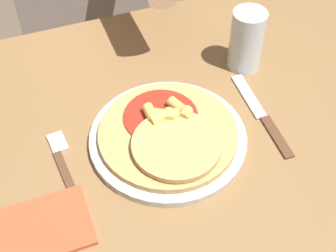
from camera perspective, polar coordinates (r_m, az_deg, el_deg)
name	(u,v)px	position (r m, az deg, el deg)	size (l,w,h in m)	color
dining_table	(160,173)	(0.94, -1.00, -5.79)	(1.13, 0.75, 0.75)	olive
plate	(168,138)	(0.82, 0.00, -1.52)	(0.28, 0.28, 0.01)	beige
pizza	(169,134)	(0.81, 0.15, -0.92)	(0.24, 0.24, 0.04)	tan
fork	(64,164)	(0.81, -12.59, -4.58)	(0.03, 0.18, 0.00)	brown
knife	(262,115)	(0.89, 11.38, 1.29)	(0.03, 0.22, 0.00)	brown
drinking_glass	(246,40)	(0.95, 9.53, 10.29)	(0.07, 0.07, 0.13)	silver
napkin	(39,229)	(0.75, -15.45, -11.99)	(0.16, 0.11, 0.01)	#C6512D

